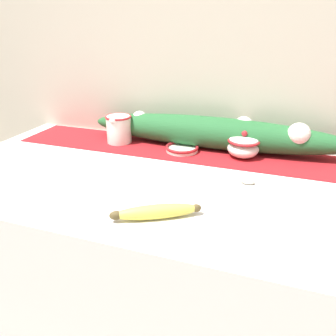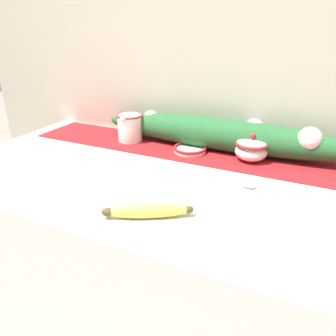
{
  "view_description": "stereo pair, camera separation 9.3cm",
  "coord_description": "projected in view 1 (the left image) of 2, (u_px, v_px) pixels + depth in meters",
  "views": [
    {
      "loc": [
        0.22,
        -0.85,
        1.34
      ],
      "look_at": [
        -0.06,
        -0.04,
        0.96
      ],
      "focal_mm": 35.0,
      "sensor_mm": 36.0,
      "label": 1
    },
    {
      "loc": [
        0.31,
        -0.81,
        1.34
      ],
      "look_at": [
        -0.06,
        -0.04,
        0.96
      ],
      "focal_mm": 35.0,
      "sensor_mm": 36.0,
      "label": 2
    }
  ],
  "objects": [
    {
      "name": "banana",
      "position": [
        156.0,
        212.0,
        0.77
      ],
      "size": [
        0.2,
        0.13,
        0.04
      ],
      "rotation": [
        0.0,
        0.0,
        0.5
      ],
      "color": "#DBCC4C",
      "rests_on": "countertop"
    },
    {
      "name": "poinsettia_garland",
      "position": [
        214.0,
        132.0,
        1.19
      ],
      "size": [
        0.96,
        0.13,
        0.13
      ],
      "color": "#235B2D",
      "rests_on": "countertop"
    },
    {
      "name": "sugar_bowl",
      "position": [
        243.0,
        146.0,
        1.12
      ],
      "size": [
        0.11,
        0.11,
        0.09
      ],
      "color": "white",
      "rests_on": "countertop"
    },
    {
      "name": "small_dish",
      "position": [
        182.0,
        148.0,
        1.18
      ],
      "size": [
        0.12,
        0.12,
        0.02
      ],
      "color": "white",
      "rests_on": "countertop"
    },
    {
      "name": "countertop",
      "position": [
        188.0,
        296.0,
        1.16
      ],
      "size": [
        1.6,
        0.71,
        0.91
      ],
      "primitive_type": "cube",
      "color": "silver",
      "rests_on": "ground_plane"
    },
    {
      "name": "spoon",
      "position": [
        244.0,
        181.0,
        0.95
      ],
      "size": [
        0.17,
        0.03,
        0.01
      ],
      "rotation": [
        0.0,
        0.0,
        -0.07
      ],
      "color": "#A89E89",
      "rests_on": "countertop"
    },
    {
      "name": "table_runner",
      "position": [
        209.0,
        153.0,
        1.17
      ],
      "size": [
        1.47,
        0.23,
        0.0
      ],
      "primitive_type": "cube",
      "color": "#A8191E",
      "rests_on": "countertop"
    },
    {
      "name": "back_wall",
      "position": [
        222.0,
        65.0,
        1.18
      ],
      "size": [
        2.4,
        0.04,
        2.4
      ],
      "primitive_type": "cube",
      "color": "#B7AD99",
      "rests_on": "ground_plane"
    },
    {
      "name": "cream_pitcher",
      "position": [
        119.0,
        128.0,
        1.26
      ],
      "size": [
        0.1,
        0.12,
        0.11
      ],
      "color": "white",
      "rests_on": "countertop"
    }
  ]
}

